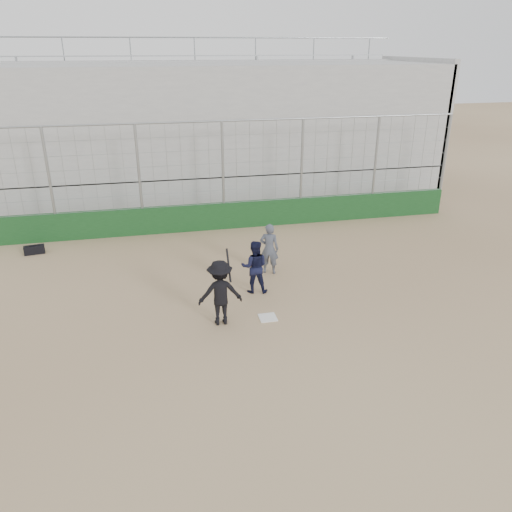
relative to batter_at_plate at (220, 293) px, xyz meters
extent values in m
plane|color=olive|center=(1.20, -0.03, -0.85)|extent=(90.00, 90.00, 0.00)
cube|color=white|center=(1.20, -0.03, -0.83)|extent=(0.44, 0.44, 0.02)
cube|color=#133C18|center=(1.20, 6.97, -0.35)|extent=(18.00, 0.25, 1.00)
cylinder|color=gray|center=(1.20, 6.97, 1.15)|extent=(0.10, 0.10, 4.00)
cylinder|color=gray|center=(10.20, 6.97, 1.15)|extent=(0.10, 0.10, 4.00)
cylinder|color=gray|center=(1.20, 6.97, 3.15)|extent=(18.00, 0.07, 0.07)
cube|color=#9C9C9C|center=(1.20, 11.92, -0.05)|extent=(20.00, 6.70, 1.60)
cube|color=#9C9C9C|center=(1.20, 11.92, 2.85)|extent=(20.00, 6.70, 4.20)
cube|color=#9C9C9C|center=(11.20, 11.92, 2.05)|extent=(0.25, 6.70, 6.10)
cylinder|color=gray|center=(1.20, 15.07, 5.95)|extent=(20.00, 0.06, 0.06)
imported|color=black|center=(0.00, 0.00, 0.00)|extent=(1.10, 0.64, 1.69)
cylinder|color=black|center=(0.25, 0.15, 0.65)|extent=(0.07, 0.57, 0.71)
imported|color=black|center=(1.18, 1.47, -0.34)|extent=(0.86, 0.74, 1.01)
sphere|color=maroon|center=(1.18, 1.47, 0.07)|extent=(0.28, 0.28, 0.28)
imported|color=#444A56|center=(1.90, 2.65, -0.13)|extent=(0.68, 0.57, 1.43)
cube|color=black|center=(-5.42, 5.83, -0.71)|extent=(0.68, 0.37, 0.27)
cylinder|color=black|center=(-5.42, 5.83, -0.55)|extent=(0.42, 0.10, 0.04)
camera|label=1|loc=(-1.50, -10.87, 5.60)|focal=35.00mm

